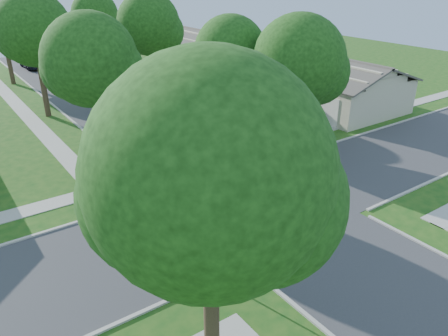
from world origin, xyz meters
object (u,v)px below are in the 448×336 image
Objects in this scene: tree_w_mid at (35,33)px; car_curb_east at (122,99)px; tree_w_near at (92,64)px; tree_ne_corner at (299,65)px; car_curb_west at (32,62)px; stop_sign_sw at (242,247)px; car_driveway at (302,109)px; house_ne_far at (208,55)px; tree_w_far at (3,28)px; tree_sw_corner at (211,184)px; stop_sign_ne at (270,124)px; house_ne_near at (321,86)px; tree_e_mid at (149,27)px; tree_e_far at (96,17)px; tree_e_near at (231,55)px.

car_curb_east is (5.84, -1.24, -5.77)m from tree_w_mid.
tree_ne_corner is at bearing -23.56° from tree_w_near.
tree_w_mid reaches higher than car_curb_east.
tree_w_near is at bearing 81.52° from car_curb_west.
car_driveway is (16.20, 13.40, -1.25)m from stop_sign_sw.
house_ne_far is 20.81m from car_curb_west.
tree_w_mid is 22.68m from house_ne_far.
tree_w_far is at bearing 60.45° from car_curb_west.
tree_sw_corner is at bearing -115.24° from car_curb_east.
tree_w_far is (-9.35, 29.31, 3.48)m from stop_sign_ne.
house_ne_near is (11.29, 6.30, -0.51)m from stop_sign_ne.
tree_w_mid is 0.70× the size of house_ne_near.
car_curb_east is at bearing 94.26° from car_curb_west.
stop_sign_sw is 39.55m from house_ne_far.
tree_e_mid is at bearing 104.55° from car_curb_west.
tree_ne_corner reaches higher than tree_w_far.
house_ne_near and house_ne_far have the same top height.
tree_w_near reaches higher than house_ne_near.
tree_sw_corner is at bearing -142.48° from house_ne_near.
tree_sw_corner reaches higher than tree_e_mid.
tree_sw_corner reaches higher than tree_ne_corner.
tree_ne_corner is (1.61, -29.80, -0.39)m from tree_e_far.
tree_e_mid is at bearing -89.98° from tree_e_far.
stop_sign_ne is 0.34× the size of tree_e_far.
house_ne_far reaches higher than car_curb_west.
tree_e_near is 8.33m from car_driveway.
tree_e_mid is at bearing -144.58° from house_ne_far.
house_ne_near is at bearing -63.97° from tree_e_far.
tree_e_far is 2.08× the size of car_curb_east.
house_ne_near is at bearing -90.00° from house_ne_far.
tree_w_near reaches higher than car_curb_east.
tree_w_mid reaches higher than car_curb_west.
tree_w_mid is at bearing -89.95° from tree_w_far.
stop_sign_ne is 17.38m from tree_sw_corner.
tree_w_far is at bearing 166.36° from house_ne_far.
tree_e_near is at bearing -69.39° from tree_w_far.
car_curb_east is at bearing -12.02° from tree_w_mid.
tree_e_near reaches higher than stop_sign_ne.
tree_w_mid is 0.70× the size of house_ne_far.
tree_e_mid is 2.20× the size of car_curb_east.
tree_ne_corner reaches higher than stop_sign_ne.
tree_e_near is at bearing 98.35° from car_curb_west.
car_curb_west is (3.44, 31.69, -5.43)m from tree_w_near.
house_ne_near is 5.10m from car_driveway.
tree_e_near is 0.87× the size of tree_sw_corner.
tree_sw_corner is 1.10× the size of tree_ne_corner.
stop_sign_ne is 3.96m from tree_ne_corner.
stop_sign_ne is at bearing -60.20° from tree_w_mid.
tree_e_near is 0.87× the size of tree_w_mid.
tree_e_mid reaches higher than car_curb_west.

